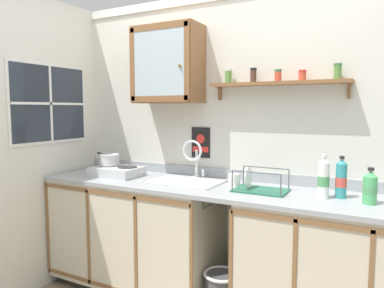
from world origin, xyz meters
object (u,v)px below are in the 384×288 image
object	(u,v)px
bottle_opaque_white_1	(324,178)
mug	(234,180)
sink	(187,185)
dish_rack	(259,188)
bottle_soda_green_0	(370,188)
hot_plate_stove	(117,171)
saucepan	(109,159)
warning_sign	(201,143)
bottle_detergent_teal_2	(341,179)
wall_cabinet	(168,65)

from	to	relation	value
bottle_opaque_white_1	mug	world-z (taller)	bottle_opaque_white_1
sink	dish_rack	distance (m)	0.58
sink	mug	xyz separation A→B (m)	(0.36, 0.05, 0.07)
bottle_soda_green_0	dish_rack	distance (m)	0.68
hot_plate_stove	saucepan	world-z (taller)	saucepan
hot_plate_stove	dish_rack	world-z (taller)	dish_rack
dish_rack	warning_sign	distance (m)	0.72
hot_plate_stove	mug	bearing A→B (deg)	5.99
bottle_opaque_white_1	dish_rack	distance (m)	0.43
hot_plate_stove	warning_sign	world-z (taller)	warning_sign
bottle_soda_green_0	bottle_detergent_teal_2	world-z (taller)	bottle_detergent_teal_2
sink	bottle_opaque_white_1	size ratio (longest dim) A/B	1.92
sink	wall_cabinet	world-z (taller)	wall_cabinet
saucepan	bottle_soda_green_0	bearing A→B (deg)	-0.80
mug	bottle_opaque_white_1	bearing A→B (deg)	-8.27
saucepan	bottle_detergent_teal_2	size ratio (longest dim) A/B	1.25
dish_rack	mug	bearing A→B (deg)	156.97
sink	hot_plate_stove	xyz separation A→B (m)	(-0.64, -0.05, 0.07)
sink	bottle_detergent_teal_2	xyz separation A→B (m)	(1.09, 0.02, 0.15)
bottle_opaque_white_1	warning_sign	bearing A→B (deg)	163.30
bottle_detergent_teal_2	wall_cabinet	xyz separation A→B (m)	(-1.34, 0.11, 0.79)
bottle_detergent_teal_2	sink	bearing A→B (deg)	-178.95
bottle_opaque_white_1	bottle_detergent_teal_2	distance (m)	0.11
bottle_soda_green_0	warning_sign	bearing A→B (deg)	165.87
sink	dish_rack	bearing A→B (deg)	-3.83
hot_plate_stove	bottle_detergent_teal_2	world-z (taller)	bottle_detergent_teal_2
saucepan	warning_sign	size ratio (longest dim) A/B	1.34
saucepan	bottle_soda_green_0	xyz separation A→B (m)	(2.00, -0.03, -0.03)
bottle_soda_green_0	bottle_opaque_white_1	xyz separation A→B (m)	(-0.26, 0.02, 0.03)
hot_plate_stove	bottle_detergent_teal_2	size ratio (longest dim) A/B	1.51
sink	warning_sign	world-z (taller)	warning_sign
bottle_detergent_teal_2	wall_cabinet	world-z (taller)	wall_cabinet
mug	warning_sign	world-z (taller)	warning_sign
bottle_opaque_white_1	bottle_detergent_teal_2	bearing A→B (deg)	31.08
sink	warning_sign	bearing A→B (deg)	93.06
hot_plate_stove	dish_rack	xyz separation A→B (m)	(1.22, 0.01, -0.02)
hot_plate_stove	saucepan	distance (m)	0.14
sink	bottle_detergent_teal_2	bearing A→B (deg)	1.05
bottle_detergent_teal_2	dish_rack	bearing A→B (deg)	-173.44
bottle_soda_green_0	dish_rack	xyz separation A→B (m)	(-0.68, 0.02, -0.07)
dish_rack	mug	xyz separation A→B (m)	(-0.22, 0.09, 0.02)
wall_cabinet	warning_sign	distance (m)	0.69
saucepan	bottle_detergent_teal_2	distance (m)	1.84
bottle_opaque_white_1	wall_cabinet	size ratio (longest dim) A/B	0.45
wall_cabinet	sink	bearing A→B (deg)	-27.93
bottle_detergent_teal_2	bottle_soda_green_0	bearing A→B (deg)	-24.48
bottle_soda_green_0	bottle_detergent_teal_2	xyz separation A→B (m)	(-0.17, 0.08, 0.02)
dish_rack	wall_cabinet	world-z (taller)	wall_cabinet
saucepan	wall_cabinet	distance (m)	0.94
saucepan	bottle_detergent_teal_2	xyz separation A→B (m)	(1.84, 0.05, -0.01)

